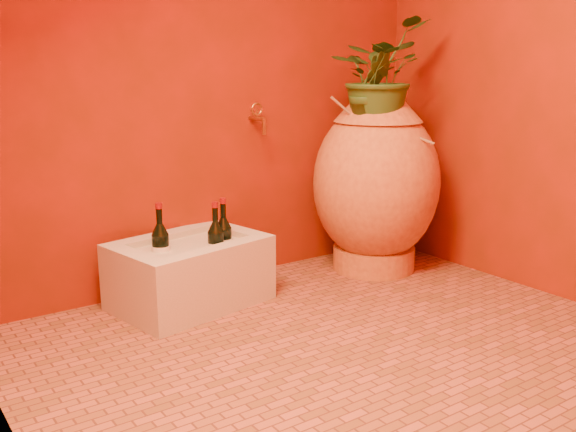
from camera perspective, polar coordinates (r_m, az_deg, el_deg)
floor at (r=2.71m, az=4.28°, el=-11.18°), size 2.50×2.50×0.00m
wall_back at (r=3.30m, az=-6.76°, el=15.49°), size 2.50×0.02×2.50m
wall_right at (r=3.40m, az=21.80°, el=14.59°), size 0.02×2.00×2.50m
amphora at (r=3.54m, az=7.83°, el=3.00°), size 0.86×0.86×0.99m
stone_basin at (r=3.10m, az=-8.71°, el=-5.07°), size 0.76×0.59×0.32m
wine_bottle_a at (r=3.00m, az=-11.24°, el=-2.89°), size 0.08×0.08×0.34m
wine_bottle_b at (r=3.09m, az=-5.73°, el=-2.26°), size 0.08×0.08×0.33m
wine_bottle_c at (r=3.03m, az=-6.42°, el=-2.64°), size 0.08×0.08×0.32m
wall_tap at (r=3.35m, az=-2.66°, el=8.78°), size 0.07×0.15×0.16m
plant_main at (r=3.45m, az=7.98°, el=12.35°), size 0.64×0.60×0.57m
plant_side at (r=3.38m, az=7.33°, el=10.94°), size 0.27×0.25×0.40m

